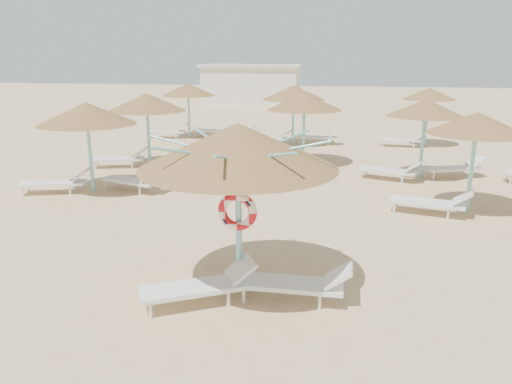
# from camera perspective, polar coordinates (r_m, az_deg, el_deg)

# --- Properties ---
(ground) EXTENTS (120.00, 120.00, 0.00)m
(ground) POSITION_cam_1_polar(r_m,az_deg,el_deg) (9.14, -3.59, -11.07)
(ground) COLOR #D9B884
(ground) RESTS_ON ground
(main_palapa) EXTENTS (3.34, 3.34, 3.00)m
(main_palapa) POSITION_cam_1_polar(r_m,az_deg,el_deg) (8.26, -2.07, 5.19)
(main_palapa) COLOR #79CFD2
(main_palapa) RESTS_ON ground
(lounger_main_a) EXTENTS (1.99, 1.43, 0.71)m
(lounger_main_a) POSITION_cam_1_polar(r_m,az_deg,el_deg) (8.56, -6.19, -10.53)
(lounger_main_a) COLOR white
(lounger_main_a) RESTS_ON ground
(lounger_main_b) EXTENTS (1.94, 0.60, 0.70)m
(lounger_main_b) POSITION_cam_1_polar(r_m,az_deg,el_deg) (8.63, 4.79, -10.30)
(lounger_main_b) COLOR white
(lounger_main_b) RESTS_ON ground
(palapa_field) EXTENTS (20.39, 13.35, 2.72)m
(palapa_field) POSITION_cam_1_polar(r_m,az_deg,el_deg) (18.29, 7.79, 9.74)
(palapa_field) COLOR #79CFD2
(palapa_field) RESTS_ON ground
(service_hut) EXTENTS (8.40, 4.40, 3.25)m
(service_hut) POSITION_cam_1_polar(r_m,az_deg,el_deg) (43.74, -0.48, 12.27)
(service_hut) COLOR silver
(service_hut) RESTS_ON ground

